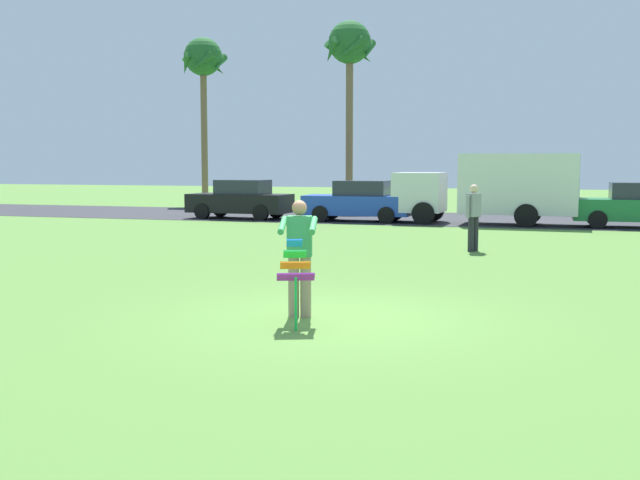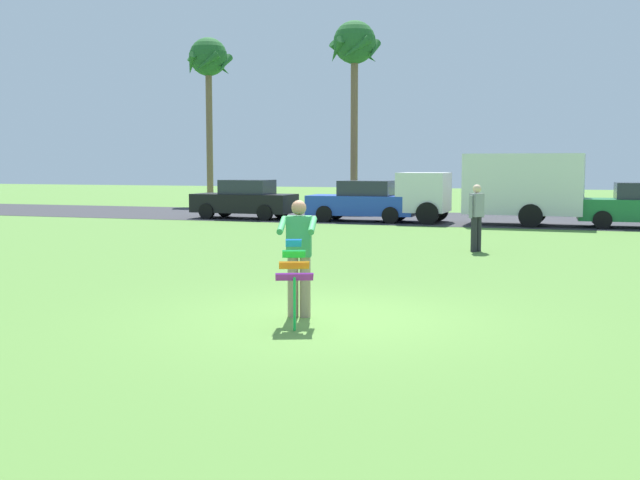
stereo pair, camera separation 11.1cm
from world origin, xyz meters
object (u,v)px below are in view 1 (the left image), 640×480
(person_walker_near, at_px, (473,215))
(parked_truck_white_box, at_px, (496,187))
(parked_car_blue, at_px, (359,202))
(parked_car_black, at_px, (240,200))
(person_kite_flyer, at_px, (299,253))
(kite_held, at_px, (295,269))
(palm_tree_right_near, at_px, (350,51))
(palm_tree_left_near, at_px, (203,64))
(parked_car_green, at_px, (637,206))

(person_walker_near, bearing_deg, parked_truck_white_box, 91.05)
(parked_car_blue, bearing_deg, parked_car_black, -179.98)
(person_kite_flyer, height_order, kite_held, person_kite_flyer)
(palm_tree_right_near, relative_size, person_walker_near, 5.35)
(parked_truck_white_box, height_order, person_walker_near, parked_truck_white_box)
(person_kite_flyer, relative_size, palm_tree_right_near, 0.19)
(parked_car_black, relative_size, palm_tree_left_near, 0.46)
(person_walker_near, bearing_deg, person_kite_flyer, -99.06)
(parked_car_blue, xyz_separation_m, parked_car_green, (10.11, 0.00, 0.00))
(person_kite_flyer, xyz_separation_m, kite_held, (0.20, -0.74, -0.12))
(parked_truck_white_box, relative_size, palm_tree_left_near, 0.73)
(person_kite_flyer, distance_m, parked_car_black, 20.54)
(parked_car_blue, xyz_separation_m, palm_tree_right_near, (-2.61, 8.07, 7.01))
(parked_car_blue, height_order, parked_car_green, same)
(parked_car_black, relative_size, person_walker_near, 2.46)
(parked_car_black, height_order, parked_truck_white_box, parked_truck_white_box)
(palm_tree_left_near, bearing_deg, person_walker_near, -48.51)
(parked_car_black, height_order, palm_tree_left_near, palm_tree_left_near)
(palm_tree_left_near, bearing_deg, parked_car_blue, -41.21)
(kite_held, xyz_separation_m, parked_car_blue, (-4.11, 19.23, -0.05))
(palm_tree_left_near, relative_size, person_walker_near, 5.32)
(palm_tree_right_near, bearing_deg, person_walker_near, -64.92)
(parked_car_blue, height_order, palm_tree_right_near, palm_tree_right_near)
(kite_held, bearing_deg, parked_car_black, 115.43)
(parked_truck_white_box, bearing_deg, parked_car_green, 0.00)
(kite_held, height_order, parked_car_blue, parked_car_blue)
(parked_car_green, height_order, person_walker_near, person_walker_near)
(palm_tree_right_near, bearing_deg, kite_held, -76.17)
(person_walker_near, bearing_deg, parked_car_green, 62.66)
(parked_truck_white_box, bearing_deg, palm_tree_left_near, 148.92)
(person_walker_near, bearing_deg, parked_car_blue, 120.82)
(person_kite_flyer, bearing_deg, parked_truck_white_box, 85.87)
(person_kite_flyer, height_order, person_walker_near, same)
(kite_held, bearing_deg, parked_car_green, 72.68)
(parked_car_black, relative_size, parked_truck_white_box, 0.63)
(parked_car_green, bearing_deg, palm_tree_right_near, 147.60)
(parked_car_blue, bearing_deg, kite_held, -77.94)
(parked_car_black, xyz_separation_m, person_walker_near, (10.45, -9.07, 0.16))
(person_kite_flyer, height_order, parked_truck_white_box, parked_truck_white_box)
(parked_car_black, height_order, person_walker_near, person_walker_near)
(parked_car_blue, bearing_deg, palm_tree_left_near, 138.79)
(parked_car_black, xyz_separation_m, parked_truck_white_box, (10.28, 0.00, 0.64))
(person_kite_flyer, xyz_separation_m, parked_truck_white_box, (1.33, 18.49, 0.46))
(kite_held, xyz_separation_m, palm_tree_left_near, (-15.70, 29.38, 6.91))
(person_kite_flyer, xyz_separation_m, person_walker_near, (1.50, 9.41, -0.02))
(parked_car_black, height_order, palm_tree_right_near, palm_tree_right_near)
(parked_car_green, xyz_separation_m, palm_tree_right_near, (-12.72, 8.07, 7.01))
(palm_tree_left_near, bearing_deg, parked_truck_white_box, -31.08)
(palm_tree_left_near, height_order, palm_tree_right_near, palm_tree_right_near)
(person_kite_flyer, bearing_deg, parked_car_blue, 101.95)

